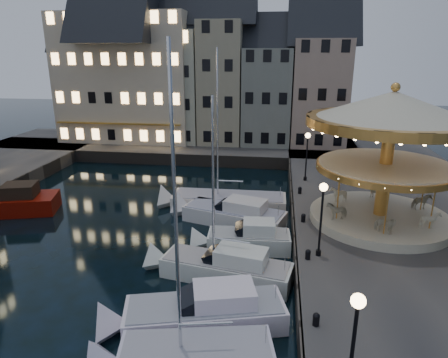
# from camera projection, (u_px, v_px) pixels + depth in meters

# --- Properties ---
(ground) EXTENTS (160.00, 160.00, 0.00)m
(ground) POSITION_uv_depth(u_px,v_px,m) (187.00, 276.00, 22.28)
(ground) COLOR black
(ground) RESTS_ON ground
(quay_east) EXTENTS (16.00, 56.00, 1.30)m
(quay_east) POSITION_uv_depth(u_px,v_px,m) (418.00, 234.00, 25.89)
(quay_east) COLOR #474442
(quay_east) RESTS_ON ground
(quay_north) EXTENTS (44.00, 12.00, 1.30)m
(quay_north) POSITION_uv_depth(u_px,v_px,m) (175.00, 147.00, 49.54)
(quay_north) COLOR #474442
(quay_north) RESTS_ON ground
(quaywall_e) EXTENTS (0.15, 44.00, 1.30)m
(quaywall_e) POSITION_uv_depth(u_px,v_px,m) (293.00, 227.00, 26.95)
(quaywall_e) COLOR #47423A
(quaywall_e) RESTS_ON ground
(quaywall_n) EXTENTS (48.00, 0.15, 1.30)m
(quaywall_n) POSITION_uv_depth(u_px,v_px,m) (178.00, 160.00, 43.62)
(quaywall_n) COLOR #47423A
(quaywall_n) RESTS_ON ground
(streetlamp_a) EXTENTS (0.44, 0.44, 4.17)m
(streetlamp_a) POSITION_uv_depth(u_px,v_px,m) (354.00, 337.00, 11.61)
(streetlamp_a) COLOR black
(streetlamp_a) RESTS_ON quay_east
(streetlamp_b) EXTENTS (0.44, 0.44, 4.17)m
(streetlamp_b) POSITION_uv_depth(u_px,v_px,m) (322.00, 209.00, 21.05)
(streetlamp_b) COLOR black
(streetlamp_b) RESTS_ON quay_east
(streetlamp_c) EXTENTS (0.44, 0.44, 4.17)m
(streetlamp_c) POSITION_uv_depth(u_px,v_px,m) (307.00, 150.00, 33.78)
(streetlamp_c) COLOR black
(streetlamp_c) RESTS_ON quay_east
(bollard_a) EXTENTS (0.30, 0.30, 0.57)m
(bollard_a) POSITION_uv_depth(u_px,v_px,m) (316.00, 319.00, 16.20)
(bollard_a) COLOR black
(bollard_a) RESTS_ON quay_east
(bollard_b) EXTENTS (0.30, 0.30, 0.57)m
(bollard_b) POSITION_uv_depth(u_px,v_px,m) (308.00, 254.00, 21.39)
(bollard_b) COLOR black
(bollard_b) RESTS_ON quay_east
(bollard_c) EXTENTS (0.30, 0.30, 0.57)m
(bollard_c) POSITION_uv_depth(u_px,v_px,m) (303.00, 217.00, 26.11)
(bollard_c) COLOR black
(bollard_c) RESTS_ON quay_east
(bollard_d) EXTENTS (0.30, 0.30, 0.57)m
(bollard_d) POSITION_uv_depth(u_px,v_px,m) (300.00, 190.00, 31.29)
(bollard_d) COLOR black
(bollard_d) RESTS_ON quay_east
(townhouse_na) EXTENTS (5.50, 8.00, 12.80)m
(townhouse_na) POSITION_uv_depth(u_px,v_px,m) (89.00, 86.00, 50.77)
(townhouse_na) COLOR #B4A88E
(townhouse_na) RESTS_ON quay_north
(townhouse_nb) EXTENTS (6.16, 8.00, 13.80)m
(townhouse_nb) POSITION_uv_depth(u_px,v_px,m) (129.00, 82.00, 49.90)
(townhouse_nb) COLOR slate
(townhouse_nb) RESTS_ON quay_north
(townhouse_nc) EXTENTS (6.82, 8.00, 14.80)m
(townhouse_nc) POSITION_uv_depth(u_px,v_px,m) (176.00, 79.00, 48.95)
(townhouse_nc) COLOR #A7A890
(townhouse_nc) RESTS_ON quay_north
(townhouse_nd) EXTENTS (5.50, 8.00, 15.80)m
(townhouse_nd) POSITION_uv_depth(u_px,v_px,m) (223.00, 75.00, 48.04)
(townhouse_nd) COLOR gray
(townhouse_nd) RESTS_ON quay_north
(townhouse_ne) EXTENTS (6.16, 8.00, 12.80)m
(townhouse_ne) POSITION_uv_depth(u_px,v_px,m) (268.00, 88.00, 47.78)
(townhouse_ne) COLOR slate
(townhouse_ne) RESTS_ON quay_north
(townhouse_nf) EXTENTS (6.82, 8.00, 13.80)m
(townhouse_nf) POSITION_uv_depth(u_px,v_px,m) (319.00, 84.00, 46.83)
(townhouse_nf) COLOR tan
(townhouse_nf) RESTS_ON quay_north
(hotel_corner) EXTENTS (17.60, 9.00, 16.80)m
(hotel_corner) POSITION_uv_depth(u_px,v_px,m) (129.00, 70.00, 49.43)
(hotel_corner) COLOR beige
(hotel_corner) RESTS_ON quay_north
(motorboat_b) EXTENTS (8.30, 4.30, 2.15)m
(motorboat_b) POSITION_uv_depth(u_px,v_px,m) (196.00, 314.00, 18.02)
(motorboat_b) COLOR silver
(motorboat_b) RESTS_ON ground
(motorboat_c) EXTENTS (8.21, 3.50, 10.86)m
(motorboat_c) POSITION_uv_depth(u_px,v_px,m) (219.00, 267.00, 21.89)
(motorboat_c) COLOR silver
(motorboat_c) RESTS_ON ground
(motorboat_d) EXTENTS (6.22, 2.29, 2.15)m
(motorboat_d) POSITION_uv_depth(u_px,v_px,m) (242.00, 240.00, 25.12)
(motorboat_d) COLOR silver
(motorboat_d) RESTS_ON ground
(motorboat_e) EXTENTS (8.39, 4.64, 2.15)m
(motorboat_e) POSITION_uv_depth(u_px,v_px,m) (229.00, 214.00, 29.07)
(motorboat_e) COLOR silver
(motorboat_e) RESTS_ON ground
(motorboat_f) EXTENTS (10.01, 2.76, 13.33)m
(motorboat_f) POSITION_uv_depth(u_px,v_px,m) (222.00, 202.00, 31.84)
(motorboat_f) COLOR silver
(motorboat_f) RESTS_ON ground
(red_fishing_boat) EXTENTS (8.61, 4.98, 6.14)m
(red_fishing_boat) POSITION_uv_depth(u_px,v_px,m) (4.00, 204.00, 30.80)
(red_fishing_boat) COLOR #660A02
(red_fishing_boat) RESTS_ON ground
(carousel) EXTENTS (10.20, 10.20, 8.93)m
(carousel) POSITION_uv_depth(u_px,v_px,m) (390.00, 133.00, 24.41)
(carousel) COLOR beige
(carousel) RESTS_ON quay_east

